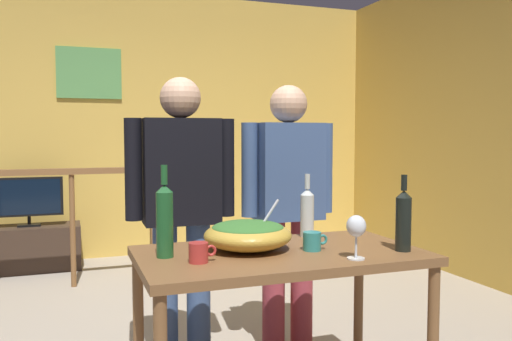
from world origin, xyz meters
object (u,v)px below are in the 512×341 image
(wine_glass, at_px, (356,228))
(wine_bottle_clear, at_px, (307,211))
(wine_bottle_green, at_px, (165,219))
(stair_railing, at_px, (46,210))
(salad_bowl, at_px, (248,234))
(mug_teal, at_px, (312,241))
(person_standing_left, at_px, (181,198))
(mug_red, at_px, (199,252))
(wine_bottle_dark, at_px, (403,219))
(person_standing_right, at_px, (288,197))
(tv_console, at_px, (30,248))
(flat_screen_tv, at_px, (28,198))
(framed_picture, at_px, (89,73))
(serving_table, at_px, (280,270))

(wine_glass, relative_size, wine_bottle_clear, 0.58)
(wine_bottle_green, bearing_deg, stair_railing, 102.90)
(salad_bowl, height_order, wine_bottle_green, wine_bottle_green)
(mug_teal, bearing_deg, wine_glass, -65.17)
(person_standing_left, bearing_deg, wine_bottle_green, 73.43)
(wine_bottle_green, bearing_deg, salad_bowl, 2.51)
(mug_red, bearing_deg, wine_bottle_dark, -6.07)
(wine_glass, relative_size, person_standing_right, 0.12)
(wine_bottle_dark, bearing_deg, tv_console, 117.51)
(tv_console, relative_size, flat_screen_tv, 1.49)
(salad_bowl, xyz_separation_m, wine_glass, (0.37, -0.32, 0.06))
(wine_bottle_clear, bearing_deg, mug_teal, -111.01)
(framed_picture, relative_size, wine_glass, 3.39)
(serving_table, height_order, wine_bottle_green, wine_bottle_green)
(flat_screen_tv, bearing_deg, person_standing_left, -69.95)
(salad_bowl, xyz_separation_m, wine_bottle_dark, (0.64, -0.25, 0.07))
(serving_table, distance_m, person_standing_left, 0.75)
(wine_glass, bearing_deg, stair_railing, 115.56)
(mug_red, relative_size, person_standing_left, 0.07)
(stair_railing, xyz_separation_m, mug_teal, (1.19, -2.49, 0.13))
(flat_screen_tv, distance_m, wine_bottle_clear, 3.23)
(tv_console, bearing_deg, wine_glass, -66.80)
(tv_console, relative_size, salad_bowl, 2.28)
(person_standing_left, bearing_deg, wine_bottle_clear, 149.08)
(wine_bottle_green, bearing_deg, wine_bottle_dark, -13.11)
(wine_bottle_clear, distance_m, wine_bottle_green, 0.79)
(person_standing_left, relative_size, person_standing_right, 1.01)
(flat_screen_tv, bearing_deg, framed_picture, 29.29)
(wine_glass, distance_m, mug_teal, 0.25)
(flat_screen_tv, relative_size, mug_teal, 5.17)
(person_standing_left, bearing_deg, stair_railing, -66.08)
(stair_railing, distance_m, salad_bowl, 2.55)
(framed_picture, distance_m, tv_console, 1.79)
(wine_glass, xyz_separation_m, mug_teal, (-0.10, 0.21, -0.09))
(stair_railing, relative_size, wine_glass, 15.42)
(mug_teal, bearing_deg, mug_red, -174.86)
(serving_table, xyz_separation_m, salad_bowl, (-0.13, 0.08, 0.16))
(stair_railing, height_order, flat_screen_tv, stair_railing)
(flat_screen_tv, xyz_separation_m, mug_red, (0.83, -3.21, 0.10))
(mug_teal, bearing_deg, wine_bottle_green, 171.75)
(salad_bowl, xyz_separation_m, mug_red, (-0.26, -0.16, -0.03))
(flat_screen_tv, height_order, wine_bottle_dark, wine_bottle_dark)
(person_standing_right, bearing_deg, wine_bottle_green, 33.62)
(serving_table, xyz_separation_m, mug_teal, (0.14, -0.03, 0.12))
(mug_teal, relative_size, person_standing_left, 0.07)
(stair_railing, xyz_separation_m, person_standing_left, (0.74, -1.81, 0.27))
(tv_console, bearing_deg, flat_screen_tv, -90.00)
(tv_console, relative_size, wine_bottle_dark, 2.64)
(mug_red, relative_size, person_standing_right, 0.07)
(mug_teal, bearing_deg, person_standing_left, 124.02)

